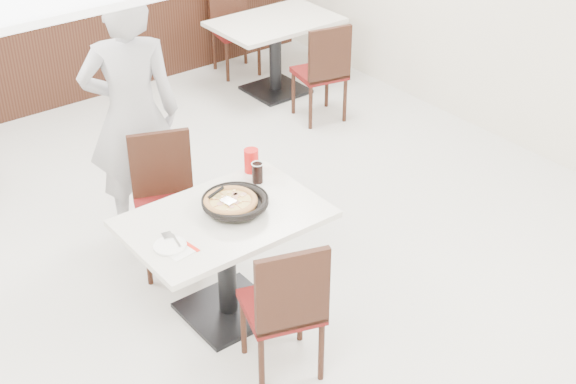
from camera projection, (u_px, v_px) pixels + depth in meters
floor at (262, 285)px, 5.47m from camera, size 7.00×7.00×0.00m
wainscot_back at (43, 56)px, 7.53m from camera, size 5.90×0.03×1.10m
main_table at (227, 266)px, 5.03m from camera, size 1.21×0.81×0.75m
chair_near at (281, 303)px, 4.56m from camera, size 0.53×0.53×0.95m
chair_far at (168, 207)px, 5.42m from camera, size 0.54×0.54×0.95m
trivet at (235, 208)px, 4.88m from camera, size 0.13×0.13×0.04m
pizza_pan at (235, 205)px, 4.86m from camera, size 0.36×0.36×0.01m
pizza at (231, 204)px, 4.84m from camera, size 0.31×0.31×0.02m
pizza_server at (228, 200)px, 4.81m from camera, size 0.08×0.10×0.00m
napkin at (179, 251)px, 4.53m from camera, size 0.17×0.17×0.00m
side_plate at (170, 246)px, 4.55m from camera, size 0.19×0.19×0.01m
fork at (176, 240)px, 4.58m from camera, size 0.05×0.15×0.00m
cola_glass at (257, 173)px, 5.14m from camera, size 0.07×0.07×0.13m
red_cup at (251, 161)px, 5.25m from camera, size 0.10×0.10×0.16m
diner_person at (132, 115)px, 5.58m from camera, size 0.80×0.68×1.87m
bg_table_right at (275, 56)px, 7.97m from camera, size 1.29×0.95×0.75m
bg_chair_right_near at (319, 71)px, 7.41m from camera, size 0.50×0.50×0.95m
bg_chair_right_far at (236, 30)px, 8.33m from camera, size 0.50×0.50×0.95m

